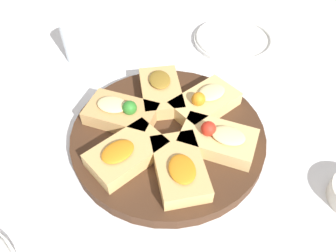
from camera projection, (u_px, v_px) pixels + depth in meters
ground_plane at (168, 140)px, 0.61m from camera, size 3.00×3.00×0.00m
serving_board at (168, 135)px, 0.60m from camera, size 0.35×0.35×0.02m
focaccia_slice_0 at (161, 91)px, 0.64m from camera, size 0.11×0.14×0.04m
focaccia_slice_1 at (121, 113)px, 0.60m from camera, size 0.14×0.14×0.05m
focaccia_slice_2 at (126, 153)px, 0.54m from camera, size 0.14×0.10×0.04m
focaccia_slice_3 at (180, 168)px, 0.52m from camera, size 0.11×0.14×0.04m
focaccia_slice_4 at (218, 139)px, 0.56m from camera, size 0.14×0.14×0.05m
focaccia_slice_5 at (205, 102)px, 0.62m from camera, size 0.14×0.10×0.05m
plate_right at (234, 39)px, 0.82m from camera, size 0.20×0.20×0.02m
water_glass at (76, 41)px, 0.74m from camera, size 0.06×0.06×0.10m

